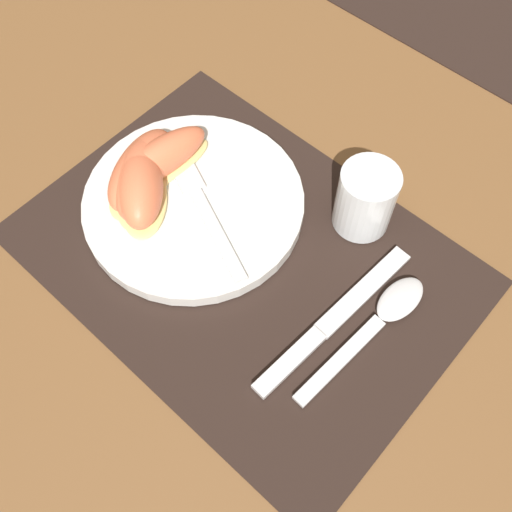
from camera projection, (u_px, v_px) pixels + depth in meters
The scene contains 12 objects.
ground_plane at pixel (245, 257), 0.63m from camera, with size 3.00×3.00×0.00m, color brown.
placemat at pixel (244, 257), 0.63m from camera, with size 0.45×0.33×0.00m.
placemat_far at pixel (507, 1), 0.83m from camera, with size 0.45×0.33×0.00m.
plate at pixel (194, 203), 0.65m from camera, with size 0.24×0.24×0.02m.
juice_glass at pixel (365, 202), 0.62m from camera, with size 0.06×0.06×0.08m.
knife at pixel (331, 322), 0.59m from camera, with size 0.03×0.22×0.01m.
spoon at pixel (385, 315), 0.59m from camera, with size 0.04×0.18×0.01m.
fork at pixel (198, 197), 0.65m from camera, with size 0.19×0.09×0.00m.
citrus_wedge_0 at pixel (159, 161), 0.65m from camera, with size 0.06×0.13×0.04m.
citrus_wedge_1 at pixel (141, 171), 0.64m from camera, with size 0.09×0.13×0.04m.
citrus_wedge_2 at pixel (140, 179), 0.64m from camera, with size 0.11×0.12×0.04m.
citrus_wedge_3 at pixel (141, 190), 0.63m from camera, with size 0.11×0.11×0.05m.
Camera 1 is at (0.22, -0.22, 0.55)m, focal length 42.00 mm.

